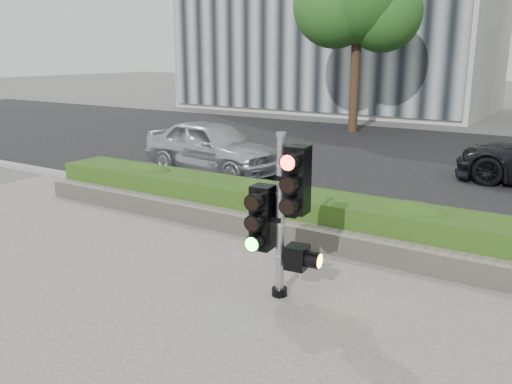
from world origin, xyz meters
TOP-DOWN VIEW (x-y plane):
  - ground at (0.00, 0.00)m, footprint 120.00×120.00m
  - sidewalk at (0.00, -2.50)m, footprint 16.00×11.00m
  - road at (0.00, 10.00)m, footprint 60.00×13.00m
  - curb at (0.00, 3.15)m, footprint 60.00×0.25m
  - stone_wall at (0.00, 1.90)m, footprint 12.00×0.32m
  - hedge at (0.00, 2.55)m, footprint 12.00×1.00m
  - traffic_signal at (0.58, 0.14)m, footprint 0.74×0.57m
  - car_silver at (-4.67, 5.63)m, footprint 4.11×2.03m

SIDE VIEW (x-z plane):
  - ground at x=0.00m, z-range 0.00..0.00m
  - road at x=0.00m, z-range 0.00..0.02m
  - sidewalk at x=0.00m, z-range 0.00..0.03m
  - curb at x=0.00m, z-range 0.00..0.12m
  - stone_wall at x=0.00m, z-range 0.03..0.37m
  - hedge at x=0.00m, z-range 0.03..0.71m
  - car_silver at x=-4.67m, z-range 0.02..1.37m
  - traffic_signal at x=0.58m, z-range 0.14..2.24m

